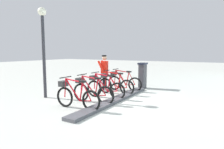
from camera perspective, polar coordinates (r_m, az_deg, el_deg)
ground_plane at (r=7.29m, az=0.84°, el=-7.80°), size 60.00×60.00×0.00m
dock_rail_base at (r=7.28m, az=0.84°, el=-7.42°), size 0.44×5.02×0.10m
payment_kiosk at (r=9.80m, az=8.90°, el=-0.17°), size 0.36×0.52×1.28m
bike_docked_0 at (r=9.15m, az=3.24°, el=-2.09°), size 1.72×0.54×1.02m
bike_docked_1 at (r=8.41m, az=0.65°, el=-2.86°), size 1.72×0.54×1.02m
bike_docked_2 at (r=7.70m, az=-2.43°, el=-3.76°), size 1.72×0.54×1.02m
bike_docked_3 at (r=7.01m, az=-6.13°, el=-4.84°), size 1.72×0.54×1.02m
bike_docked_4 at (r=6.37m, az=-10.63°, el=-6.11°), size 1.72×0.54×1.02m
worker_near_rack at (r=9.28m, az=-2.24°, el=1.03°), size 0.52×0.69×1.66m
lamp_post at (r=8.12m, az=-19.49°, el=9.89°), size 0.32×0.32×3.50m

